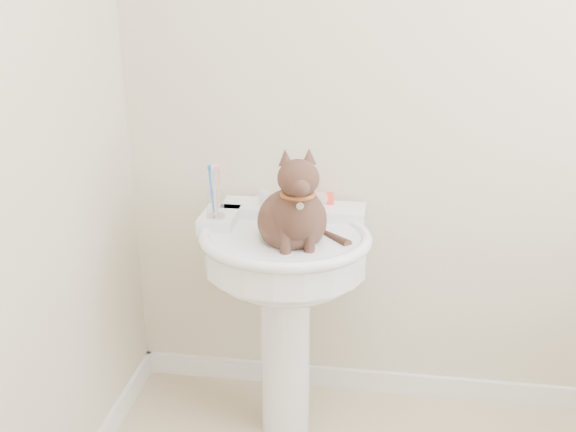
% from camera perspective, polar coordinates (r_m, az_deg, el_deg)
% --- Properties ---
extents(wall_back, '(2.20, 0.00, 2.50)m').
position_cam_1_polar(wall_back, '(2.43, 11.56, 10.36)').
color(wall_back, beige).
rests_on(wall_back, ground).
extents(baseboard_back, '(2.20, 0.02, 0.09)m').
position_cam_1_polar(baseboard_back, '(2.89, 9.78, -13.80)').
color(baseboard_back, white).
rests_on(baseboard_back, floor).
extents(pedestal_sink, '(0.61, 0.60, 0.84)m').
position_cam_1_polar(pedestal_sink, '(2.36, -0.28, -4.78)').
color(pedestal_sink, white).
rests_on(pedestal_sink, floor).
extents(faucet, '(0.28, 0.12, 0.14)m').
position_cam_1_polar(faucet, '(2.41, 0.31, 1.50)').
color(faucet, silver).
rests_on(faucet, pedestal_sink).
extents(soap_bar, '(0.10, 0.07, 0.03)m').
position_cam_1_polar(soap_bar, '(2.49, 2.82, 1.48)').
color(soap_bar, red).
rests_on(soap_bar, pedestal_sink).
extents(toothbrush_cup, '(0.07, 0.07, 0.18)m').
position_cam_1_polar(toothbrush_cup, '(2.34, -6.16, 1.00)').
color(toothbrush_cup, silver).
rests_on(toothbrush_cup, pedestal_sink).
extents(cat, '(0.26, 0.32, 0.47)m').
position_cam_1_polar(cat, '(2.20, 0.45, 0.15)').
color(cat, '#503225').
rests_on(cat, pedestal_sink).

